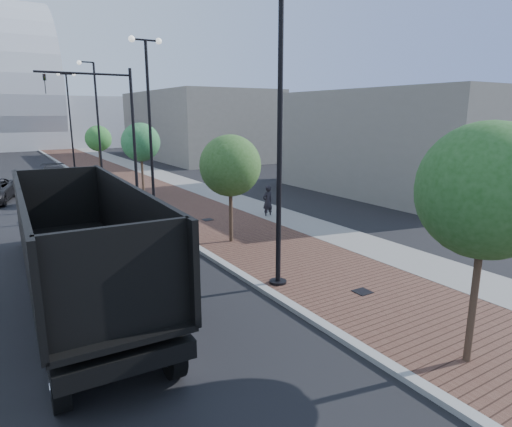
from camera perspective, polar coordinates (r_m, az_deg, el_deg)
sidewalk at (r=42.71m, az=-17.29°, el=5.05°), size 7.00×140.00×0.12m
concrete_strip at (r=43.46m, az=-13.84°, el=5.40°), size 2.40×140.00×0.13m
curb at (r=41.98m, az=-21.91°, el=4.59°), size 0.30×140.00×0.14m
dump_truck at (r=16.28m, az=-23.42°, el=-2.32°), size 3.21×13.72×3.65m
white_sedan at (r=25.13m, az=-22.50°, el=0.82°), size 2.90×4.26×1.33m
dark_car_far at (r=38.12m, az=-24.62°, el=4.57°), size 2.29×5.10×1.45m
pedestrian at (r=23.43m, az=1.52°, el=1.55°), size 0.70×0.51×1.77m
streetlight_1 at (r=13.42m, az=2.67°, el=7.88°), size 1.44×0.56×9.21m
streetlight_2 at (r=24.28m, az=-13.62°, el=10.95°), size 1.72×0.56×9.28m
streetlight_3 at (r=35.85m, az=-19.96°, el=10.33°), size 1.44×0.56×9.21m
streetlight_4 at (r=47.65m, az=-23.01°, el=11.14°), size 1.72×0.56×9.28m
traffic_mast at (r=26.89m, az=-17.57°, el=11.23°), size 5.09×0.20×8.00m
tree_0 at (r=10.20m, az=27.82°, el=2.62°), size 2.85×2.85×5.40m
tree_1 at (r=18.39m, az=-3.28°, el=6.22°), size 2.59×2.57×4.67m
tree_2 at (r=29.43m, az=-14.70°, el=8.95°), size 2.49×2.46×4.91m
tree_3 at (r=41.04m, az=-19.77°, el=9.16°), size 2.30×2.23×4.45m
convention_center at (r=86.17m, az=-29.11°, el=11.72°), size 50.00×30.00×50.00m
commercial_block_ne at (r=56.02m, az=-7.64°, el=11.32°), size 12.00×22.00×8.00m
commercial_block_e at (r=32.79m, az=18.39°, el=8.79°), size 10.00×16.00×7.00m
utility_cover_1 at (r=14.16m, az=13.68°, el=-9.84°), size 0.50×0.50×0.02m
utility_cover_2 at (r=22.80m, az=-6.30°, el=-0.80°), size 0.50×0.50×0.02m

